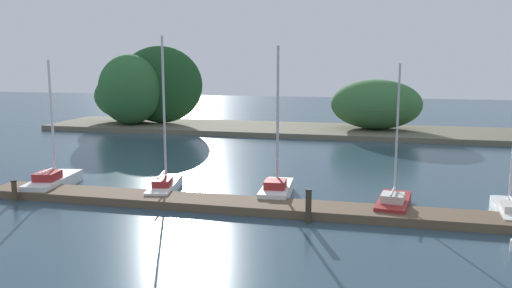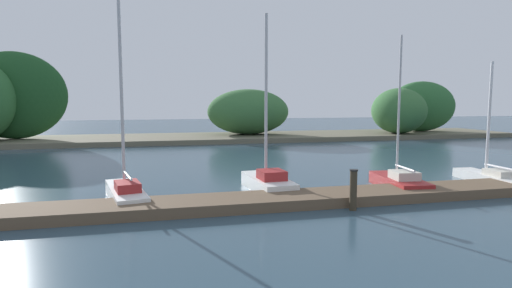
% 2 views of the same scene
% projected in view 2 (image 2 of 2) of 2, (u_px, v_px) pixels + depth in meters
% --- Properties ---
extents(dock_pier, '(30.09, 1.80, 0.35)m').
position_uv_depth(dock_pier, '(348.00, 196.00, 14.40)').
color(dock_pier, brown).
rests_on(dock_pier, ground).
extents(far_shore, '(54.30, 8.58, 7.45)m').
position_uv_depth(far_shore, '(185.00, 111.00, 36.06)').
color(far_shore, '#66604C').
rests_on(far_shore, ground).
extents(sailboat_1, '(1.75, 4.19, 7.24)m').
position_uv_depth(sailboat_1, '(125.00, 189.00, 14.43)').
color(sailboat_1, white).
rests_on(sailboat_1, ground).
extents(sailboat_2, '(1.43, 3.73, 6.77)m').
position_uv_depth(sailboat_2, '(267.00, 180.00, 16.06)').
color(sailboat_2, white).
rests_on(sailboat_2, ground).
extents(sailboat_3, '(1.59, 3.57, 6.01)m').
position_uv_depth(sailboat_3, '(398.00, 180.00, 16.34)').
color(sailboat_3, maroon).
rests_on(sailboat_3, ground).
extents(sailboat_4, '(1.16, 3.89, 5.12)m').
position_uv_depth(sailboat_4, '(489.00, 175.00, 17.58)').
color(sailboat_4, white).
rests_on(sailboat_4, ground).
extents(mooring_piling_1, '(0.27, 0.27, 1.32)m').
position_uv_depth(mooring_piling_1, '(353.00, 190.00, 13.14)').
color(mooring_piling_1, '#3D3323').
rests_on(mooring_piling_1, ground).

